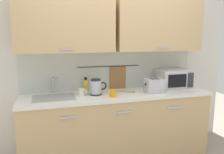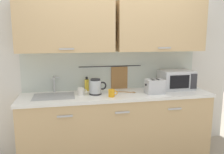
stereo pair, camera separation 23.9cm
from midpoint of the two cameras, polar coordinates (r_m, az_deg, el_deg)
The scene contains 10 objects.
counter_unit at distance 3.22m, azimuth 3.16°, elevation -11.78°, with size 2.53×0.64×0.90m.
back_wall_assembly at distance 3.22m, azimuth 2.48°, elevation 7.70°, with size 3.70×0.41×2.50m.
sink_faucet at distance 3.17m, azimuth -12.02°, elevation -1.24°, with size 0.09×0.17×0.22m.
microwave at distance 3.49m, azimuth 17.48°, elevation -0.61°, with size 0.46×0.35×0.27m.
electric_kettle at distance 3.01m, azimuth -1.79°, elevation -2.46°, with size 0.23×0.16×0.21m.
dish_soap_bottle at distance 3.22m, azimuth -4.16°, elevation -1.92°, with size 0.06×0.06×0.20m.
mug_near_sink at distance 3.00m, azimuth -5.42°, elevation -3.60°, with size 0.12×0.08×0.09m.
toaster at distance 3.14m, azimuth 12.71°, elevation -2.29°, with size 0.26×0.17×0.19m.
mug_by_kettle at distance 2.91m, azimuth 2.29°, elevation -4.01°, with size 0.12×0.08×0.09m.
wooden_spoon at distance 3.15m, azimuth 6.21°, elevation -3.75°, with size 0.26×0.14×0.01m.
Camera 2 is at (-0.66, -2.62, 1.65)m, focal length 37.01 mm.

